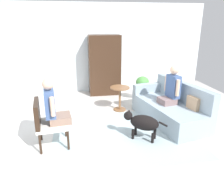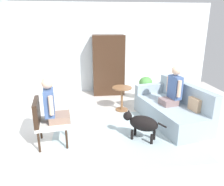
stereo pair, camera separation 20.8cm
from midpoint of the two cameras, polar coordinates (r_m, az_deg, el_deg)
The scene contains 11 objects.
ground_plane at distance 4.79m, azimuth 2.90°, elevation -10.41°, with size 7.60×7.60×0.00m, color beige.
back_wall at distance 7.44m, azimuth -2.41°, elevation 11.53°, with size 6.64×0.12×2.86m, color silver.
area_rug at distance 4.74m, azimuth 1.66°, elevation -10.73°, with size 2.93×2.35×0.01m, color #9EB2B7.
couch at distance 5.42m, azimuth 13.84°, elevation -3.75°, with size 1.34×2.13×0.92m.
armchair at distance 4.32m, azimuth -18.22°, elevation -6.68°, with size 0.66×0.68×0.92m.
person_on_couch at distance 5.21m, azimuth 14.18°, elevation 1.39°, with size 0.47×0.50×0.91m.
person_on_armchair at distance 4.22m, azimuth -16.50°, elevation -3.14°, with size 0.50×0.54×0.87m.
round_end_table at distance 5.82m, azimuth 1.04°, elevation -0.70°, with size 0.52×0.52×0.65m.
dog at distance 4.46m, azimuth 6.67°, elevation -7.63°, with size 0.78×0.57×0.57m.
potted_plant at distance 6.59m, azimuth 7.02°, elevation 2.04°, with size 0.40×0.40×0.74m.
armoire_cabinet at distance 7.10m, azimuth -2.84°, elevation 7.25°, with size 1.00×0.56×1.90m, color #382316.
Camera 1 is at (-1.05, -4.09, 2.29)m, focal length 35.14 mm.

